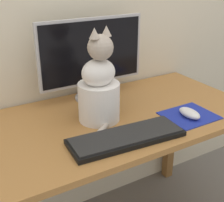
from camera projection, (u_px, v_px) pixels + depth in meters
desk at (112, 138)px, 1.35m from camera, size 1.25×0.62×0.70m
monitor at (92, 56)px, 1.41m from camera, size 0.51×0.17×0.38m
keyboard at (126, 137)px, 1.14m from camera, size 0.44×0.18×0.02m
mousepad_right at (189, 115)px, 1.32m from camera, size 0.21×0.19×0.00m
computer_mouse_right at (190, 113)px, 1.29m from camera, size 0.06×0.11×0.03m
cat at (99, 87)px, 1.23m from camera, size 0.22×0.27×0.38m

